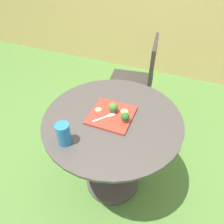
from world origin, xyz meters
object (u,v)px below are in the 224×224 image
object	(u,v)px
drinking_glass	(64,135)
fork	(106,117)
patio_chair	(140,76)
salad_plate	(111,115)

from	to	relation	value
drinking_glass	fork	world-z (taller)	drinking_glass
patio_chair	drinking_glass	xyz separation A→B (m)	(-0.11, -1.17, 0.28)
salad_plate	fork	xyz separation A→B (m)	(-0.02, -0.04, 0.01)
patio_chair	fork	size ratio (longest dim) A/B	6.96
patio_chair	salad_plate	distance (m)	0.91
salad_plate	drinking_glass	size ratio (longest dim) A/B	1.99
patio_chair	salad_plate	bearing A→B (deg)	-86.88
patio_chair	salad_plate	size ratio (longest dim) A/B	3.40
drinking_glass	fork	bearing A→B (deg)	62.23
patio_chair	salad_plate	xyz separation A→B (m)	(0.05, -0.88, 0.23)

